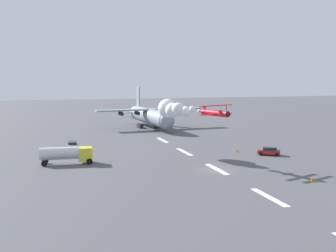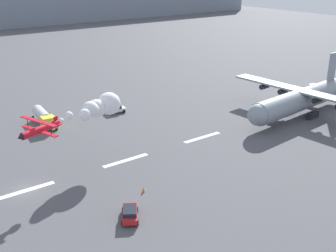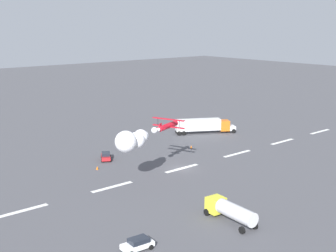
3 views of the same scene
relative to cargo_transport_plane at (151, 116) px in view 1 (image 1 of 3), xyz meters
The scene contains 12 objects.
ground_plane 53.93m from the cargo_transport_plane, behind, with size 440.00×440.00×0.00m, color #4C4C51.
runway_stripe_2 69.74m from the cargo_transport_plane, behind, with size 8.00×0.90×0.01m, color white.
runway_stripe_3 53.93m from the cargo_transport_plane, behind, with size 8.00×0.90×0.01m, color white.
runway_stripe_4 38.16m from the cargo_transport_plane, behind, with size 8.00×0.90×0.01m, color white.
runway_stripe_5 22.51m from the cargo_transport_plane, behind, with size 8.00×0.90×0.01m, color white.
cargo_transport_plane is the anchor object (origin of this frame).
stunt_biplane_red 41.75m from the cargo_transport_plane, behind, with size 17.85×9.48×3.58m.
fuel_tanker_truck 49.90m from the cargo_transport_plane, 149.38° to the left, with size 3.31×8.68×2.90m.
followme_car_yellow 46.94m from the cargo_transport_plane, 166.26° to the right, with size 3.64×4.42×1.52m.
airport_staff_sedan 36.93m from the cargo_transport_plane, 140.08° to the left, with size 4.15×2.30×1.52m.
traffic_cone_near 65.26m from the cargo_transport_plane, behind, with size 0.44×0.44×0.75m, color orange.
traffic_cone_far 41.53m from the cargo_transport_plane, behind, with size 0.44×0.44×0.75m, color orange.
Camera 1 is at (-58.41, 25.41, 14.34)m, focal length 43.70 mm.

